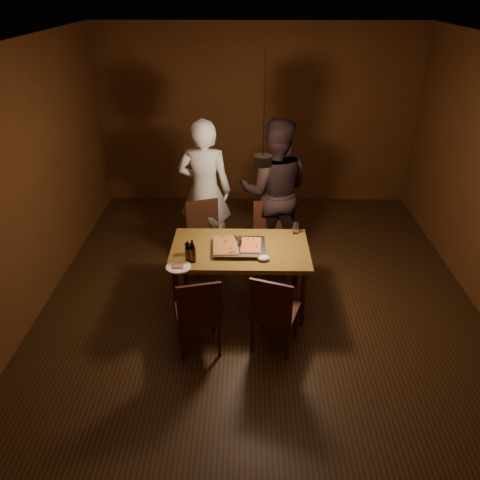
{
  "coord_description": "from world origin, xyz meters",
  "views": [
    {
      "loc": [
        -0.15,
        -4.4,
        3.3
      ],
      "look_at": [
        -0.23,
        0.0,
        0.85
      ],
      "focal_mm": 35.0,
      "sensor_mm": 36.0,
      "label": 1
    }
  ],
  "objects_px": {
    "chair_near_left": "(199,309)",
    "pendant_lamp": "(263,159)",
    "diner_dark": "(274,192)",
    "dining_table": "(240,254)",
    "chair_far_left": "(205,229)",
    "beer_bottle_b": "(192,251)",
    "pizza_tray": "(240,248)",
    "plate_slice": "(178,267)",
    "chair_near_right": "(273,307)",
    "diner_white": "(205,191)",
    "chair_far_right": "(270,231)",
    "beer_bottle_a": "(188,251)"
  },
  "relations": [
    {
      "from": "beer_bottle_a",
      "to": "chair_far_right",
      "type": "bearing_deg",
      "value": 50.14
    },
    {
      "from": "chair_far_right",
      "to": "beer_bottle_b",
      "type": "height_order",
      "value": "beer_bottle_b"
    },
    {
      "from": "chair_far_right",
      "to": "chair_near_right",
      "type": "relative_size",
      "value": 0.91
    },
    {
      "from": "chair_near_left",
      "to": "pendant_lamp",
      "type": "distance_m",
      "value": 1.59
    },
    {
      "from": "chair_near_right",
      "to": "diner_white",
      "type": "height_order",
      "value": "diner_white"
    },
    {
      "from": "chair_near_right",
      "to": "beer_bottle_b",
      "type": "relative_size",
      "value": 2.13
    },
    {
      "from": "chair_near_left",
      "to": "beer_bottle_a",
      "type": "bearing_deg",
      "value": 91.84
    },
    {
      "from": "chair_far_right",
      "to": "chair_near_left",
      "type": "relative_size",
      "value": 0.96
    },
    {
      "from": "pizza_tray",
      "to": "plate_slice",
      "type": "distance_m",
      "value": 0.72
    },
    {
      "from": "chair_far_left",
      "to": "plate_slice",
      "type": "bearing_deg",
      "value": 62.43
    },
    {
      "from": "chair_far_left",
      "to": "dining_table",
      "type": "bearing_deg",
      "value": 98.69
    },
    {
      "from": "beer_bottle_a",
      "to": "pendant_lamp",
      "type": "relative_size",
      "value": 0.2
    },
    {
      "from": "chair_far_left",
      "to": "plate_slice",
      "type": "distance_m",
      "value": 1.27
    },
    {
      "from": "chair_far_right",
      "to": "diner_dark",
      "type": "height_order",
      "value": "diner_dark"
    },
    {
      "from": "dining_table",
      "to": "chair_near_right",
      "type": "relative_size",
      "value": 2.81
    },
    {
      "from": "beer_bottle_a",
      "to": "diner_dark",
      "type": "xyz_separation_m",
      "value": [
        0.95,
        1.38,
        0.08
      ]
    },
    {
      "from": "pizza_tray",
      "to": "chair_near_right",
      "type": "bearing_deg",
      "value": -66.99
    },
    {
      "from": "chair_far_left",
      "to": "diner_dark",
      "type": "relative_size",
      "value": 0.29
    },
    {
      "from": "pendant_lamp",
      "to": "pizza_tray",
      "type": "bearing_deg",
      "value": -172.51
    },
    {
      "from": "chair_far_right",
      "to": "pendant_lamp",
      "type": "xyz_separation_m",
      "value": [
        -0.14,
        -0.81,
        1.22
      ]
    },
    {
      "from": "chair_far_right",
      "to": "plate_slice",
      "type": "xyz_separation_m",
      "value": [
        -0.99,
        -1.22,
        0.22
      ]
    },
    {
      "from": "beer_bottle_b",
      "to": "pendant_lamp",
      "type": "relative_size",
      "value": 0.23
    },
    {
      "from": "chair_near_left",
      "to": "beer_bottle_b",
      "type": "bearing_deg",
      "value": 87.21
    },
    {
      "from": "chair_near_left",
      "to": "beer_bottle_b",
      "type": "distance_m",
      "value": 0.63
    },
    {
      "from": "pizza_tray",
      "to": "pendant_lamp",
      "type": "bearing_deg",
      "value": 5.87
    },
    {
      "from": "chair_far_left",
      "to": "chair_near_left",
      "type": "distance_m",
      "value": 1.65
    },
    {
      "from": "chair_far_left",
      "to": "pizza_tray",
      "type": "height_order",
      "value": "chair_far_left"
    },
    {
      "from": "diner_dark",
      "to": "pendant_lamp",
      "type": "height_order",
      "value": "pendant_lamp"
    },
    {
      "from": "chair_near_right",
      "to": "diner_dark",
      "type": "relative_size",
      "value": 0.28
    },
    {
      "from": "pendant_lamp",
      "to": "beer_bottle_a",
      "type": "bearing_deg",
      "value": -160.85
    },
    {
      "from": "chair_far_right",
      "to": "chair_near_right",
      "type": "height_order",
      "value": "same"
    },
    {
      "from": "chair_far_left",
      "to": "beer_bottle_a",
      "type": "relative_size",
      "value": 2.43
    },
    {
      "from": "chair_far_left",
      "to": "chair_near_left",
      "type": "xyz_separation_m",
      "value": [
        0.08,
        -1.64,
        0.0
      ]
    },
    {
      "from": "chair_far_left",
      "to": "diner_dark",
      "type": "bearing_deg",
      "value": 177.47
    },
    {
      "from": "dining_table",
      "to": "diner_white",
      "type": "distance_m",
      "value": 1.27
    },
    {
      "from": "beer_bottle_a",
      "to": "pendant_lamp",
      "type": "distance_m",
      "value": 1.21
    },
    {
      "from": "chair_near_left",
      "to": "pendant_lamp",
      "type": "bearing_deg",
      "value": 39.74
    },
    {
      "from": "dining_table",
      "to": "chair_near_right",
      "type": "bearing_deg",
      "value": -66.54
    },
    {
      "from": "diner_white",
      "to": "chair_near_right",
      "type": "bearing_deg",
      "value": 116.43
    },
    {
      "from": "chair_near_right",
      "to": "pendant_lamp",
      "type": "xyz_separation_m",
      "value": [
        -0.11,
        0.77,
        1.22
      ]
    },
    {
      "from": "chair_near_left",
      "to": "pizza_tray",
      "type": "relative_size",
      "value": 0.92
    },
    {
      "from": "plate_slice",
      "to": "beer_bottle_a",
      "type": "bearing_deg",
      "value": 58.82
    },
    {
      "from": "dining_table",
      "to": "chair_far_left",
      "type": "bearing_deg",
      "value": 118.99
    },
    {
      "from": "diner_white",
      "to": "diner_dark",
      "type": "relative_size",
      "value": 0.99
    },
    {
      "from": "diner_dark",
      "to": "pizza_tray",
      "type": "bearing_deg",
      "value": 74.37
    },
    {
      "from": "pizza_tray",
      "to": "pendant_lamp",
      "type": "distance_m",
      "value": 1.01
    },
    {
      "from": "plate_slice",
      "to": "pendant_lamp",
      "type": "height_order",
      "value": "pendant_lamp"
    },
    {
      "from": "chair_far_right",
      "to": "diner_dark",
      "type": "xyz_separation_m",
      "value": [
        0.05,
        0.3,
        0.4
      ]
    },
    {
      "from": "beer_bottle_a",
      "to": "diner_white",
      "type": "xyz_separation_m",
      "value": [
        0.06,
        1.42,
        0.07
      ]
    },
    {
      "from": "dining_table",
      "to": "diner_dark",
      "type": "distance_m",
      "value": 1.22
    }
  ]
}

